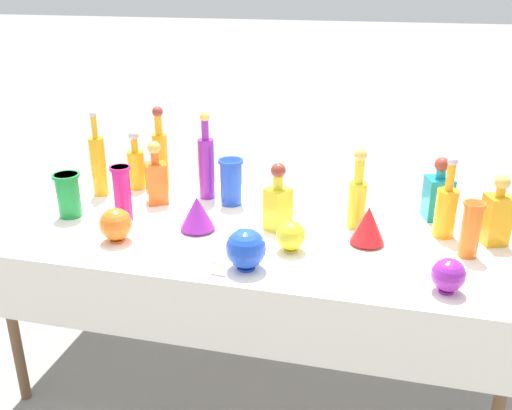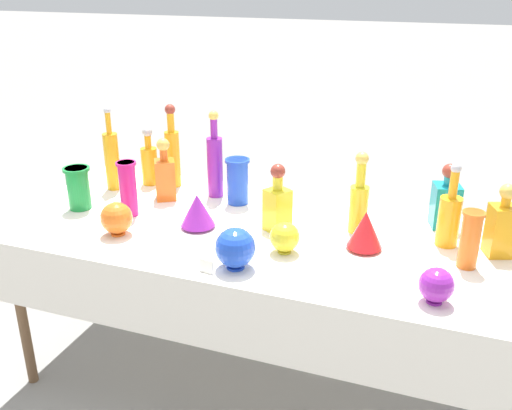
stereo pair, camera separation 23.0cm
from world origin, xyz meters
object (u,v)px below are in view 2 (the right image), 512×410
square_decanter_2 (277,204)px  tall_bottle_4 (149,162)px  slender_vase_0 (78,187)px  slender_vase_1 (128,187)px  square_decanter_0 (165,175)px  slender_vase_2 (238,180)px  slender_vase_3 (470,238)px  square_decanter_3 (446,202)px  round_bowl_0 (117,218)px  tall_bottle_2 (449,217)px  round_bowl_1 (285,237)px  tall_bottle_0 (112,159)px  fluted_vase_0 (365,230)px  round_bowl_3 (436,285)px  square_decanter_1 (502,226)px  tall_bottle_5 (359,201)px  tall_bottle_1 (173,153)px  round_bowl_2 (235,248)px  fluted_vase_1 (197,210)px  tall_bottle_3 (215,162)px

square_decanter_2 → tall_bottle_4: bearing=158.2°
slender_vase_0 → slender_vase_1: bearing=3.0°
square_decanter_0 → slender_vase_2: bearing=11.3°
square_decanter_2 → slender_vase_3: bearing=-4.9°
square_decanter_3 → square_decanter_2: bearing=-156.9°
slender_vase_0 → slender_vase_3: (1.62, 0.02, 0.01)m
round_bowl_0 → tall_bottle_2: bearing=16.0°
square_decanter_0 → round_bowl_1: square_decanter_0 is taller
tall_bottle_0 → fluted_vase_0: (1.25, -0.24, -0.07)m
round_bowl_3 → tall_bottle_2: bearing=88.5°
tall_bottle_4 → fluted_vase_0: tall_bottle_4 is taller
slender_vase_2 → round_bowl_1: bearing=-48.9°
square_decanter_1 → tall_bottle_5: bearing=177.4°
tall_bottle_1 → round_bowl_3: 1.44m
round_bowl_1 → square_decanter_2: bearing=116.0°
tall_bottle_5 → square_decanter_2: (-0.31, -0.10, -0.02)m
tall_bottle_5 → tall_bottle_0: bearing=176.0°
slender_vase_0 → round_bowl_2: size_ratio=1.25×
fluted_vase_0 → square_decanter_1: bearing=15.2°
tall_bottle_2 → slender_vase_0: 1.55m
tall_bottle_0 → slender_vase_1: tall_bottle_0 is taller
fluted_vase_1 → round_bowl_2: 0.38m
slender_vase_0 → fluted_vase_1: 0.58m
slender_vase_2 → round_bowl_0: bearing=-124.5°
square_decanter_1 → slender_vase_1: (-1.48, -0.14, 0.01)m
tall_bottle_4 → fluted_vase_1: bearing=-41.5°
slender_vase_0 → fluted_vase_0: size_ratio=1.22×
slender_vase_3 → fluted_vase_1: bearing=-178.5°
square_decanter_2 → slender_vase_1: size_ratio=1.18×
square_decanter_3 → round_bowl_1: square_decanter_3 is taller
slender_vase_1 → tall_bottle_5: bearing=10.0°
tall_bottle_1 → slender_vase_2: size_ratio=1.94×
round_bowl_1 → slender_vase_1: bearing=171.3°
round_bowl_3 → round_bowl_2: bearing=-179.5°
slender_vase_1 → round_bowl_3: bearing=-12.3°
tall_bottle_0 → slender_vase_2: 0.63m
round_bowl_2 → round_bowl_3: 0.68m
round_bowl_0 → round_bowl_1: 0.68m
tall_bottle_4 → tall_bottle_5: 1.08m
tall_bottle_4 → fluted_vase_0: (1.12, -0.36, -0.03)m
slender_vase_2 → slender_vase_3: bearing=-15.8°
square_decanter_1 → slender_vase_2: square_decanter_1 is taller
round_bowl_2 → round_bowl_3: round_bowl_2 is taller
tall_bottle_2 → square_decanter_2: bearing=-171.6°
slender_vase_2 → fluted_vase_1: slender_vase_2 is taller
tall_bottle_3 → slender_vase_1: tall_bottle_3 is taller
tall_bottle_5 → round_bowl_1: tall_bottle_5 is taller
fluted_vase_0 → round_bowl_0: (-0.95, -0.21, -0.01)m
tall_bottle_4 → round_bowl_2: 0.97m
tall_bottle_0 → square_decanter_2: bearing=-11.7°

